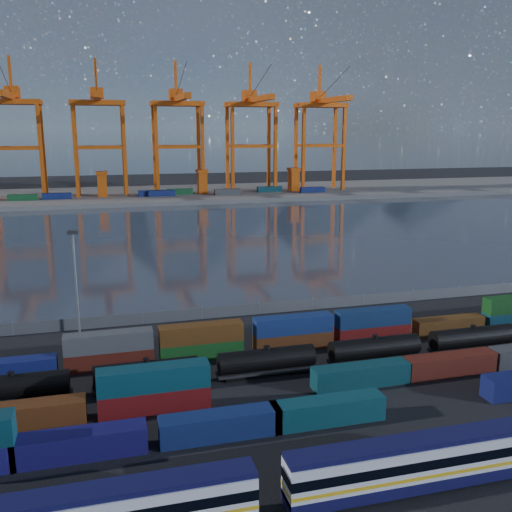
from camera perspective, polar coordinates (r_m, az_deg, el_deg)
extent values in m
plane|color=black|center=(75.41, 6.11, -12.32)|extent=(700.00, 700.00, 0.00)
plane|color=#2E3642|center=(173.37, -6.50, 2.01)|extent=(700.00, 700.00, 0.00)
cube|color=#514F4C|center=(276.43, -9.86, 6.07)|extent=(700.00, 70.00, 2.00)
cone|color=#1E2630|center=(1688.20, -22.29, 19.51)|extent=(1100.00, 1100.00, 520.00)
cone|color=#1E2630|center=(1690.41, -7.83, 19.26)|extent=(1040.00, 1040.00, 460.00)
cone|color=#1E2630|center=(1784.23, 5.70, 17.66)|extent=(960.00, 960.00, 380.00)
cone|color=#1E2630|center=(1932.01, 15.80, 15.68)|extent=(840.00, 840.00, 300.00)
cube|color=#0F0F38|center=(48.49, -14.59, -21.69)|extent=(23.24, 2.51, 0.46)
cube|color=black|center=(49.42, -14.48, -23.25)|extent=(23.27, 2.87, 0.93)
cube|color=silver|center=(55.63, 15.17, -19.30)|extent=(23.24, 2.79, 3.53)
cube|color=#0F0F38|center=(56.63, 15.06, -20.90)|extent=(23.24, 2.85, 1.12)
cube|color=#0F0F38|center=(54.62, 15.30, -17.51)|extent=(23.24, 2.51, 0.46)
cube|color=gold|center=(56.03, 15.13, -19.95)|extent=(23.27, 2.87, 0.33)
cube|color=black|center=(55.44, 15.20, -18.97)|extent=(23.27, 2.87, 0.93)
cube|color=black|center=(53.81, 6.84, -23.16)|extent=(2.79, 1.86, 0.65)
cube|color=black|center=(60.94, 22.07, -19.39)|extent=(2.79, 1.86, 0.65)
cube|color=#141052|center=(61.48, -17.11, -17.54)|extent=(12.83, 2.61, 2.78)
cube|color=navy|center=(62.30, -3.57, -16.53)|extent=(12.83, 2.61, 2.78)
cube|color=#0E3F4C|center=(65.43, 7.18, -15.09)|extent=(12.83, 2.61, 2.78)
cube|color=#572B11|center=(68.73, -22.06, -14.57)|extent=(12.64, 2.57, 2.74)
cube|color=maroon|center=(68.24, -10.10, -13.99)|extent=(12.64, 2.57, 2.74)
cube|color=#0E3B4A|center=(67.07, -10.19, -11.89)|extent=(12.64, 2.57, 2.74)
cube|color=#0C3841|center=(74.48, 10.42, -11.64)|extent=(12.64, 2.57, 2.74)
cube|color=#521910|center=(80.51, 18.79, -10.23)|extent=(12.64, 2.57, 2.74)
cube|color=navy|center=(81.70, -23.42, -10.35)|extent=(11.72, 2.38, 2.54)
cube|color=#501810|center=(80.68, -14.41, -9.96)|extent=(11.72, 2.38, 2.54)
cube|color=#484B4E|center=(79.75, -14.51, -8.28)|extent=(11.72, 2.38, 2.54)
cube|color=#144C19|center=(81.61, -5.45, -9.34)|extent=(11.72, 2.38, 2.54)
cube|color=#593211|center=(80.70, -5.49, -7.66)|extent=(11.72, 2.38, 2.54)
cube|color=#552911|center=(84.73, 3.73, -8.46)|extent=(11.72, 2.38, 2.54)
cube|color=navy|center=(83.85, 3.75, -6.84)|extent=(11.72, 2.38, 2.54)
cube|color=maroon|center=(89.46, 11.57, -7.54)|extent=(11.72, 2.38, 2.54)
cube|color=navy|center=(88.63, 11.64, -5.99)|extent=(11.72, 2.38, 2.54)
cube|color=#563111|center=(95.89, 18.67, -6.58)|extent=(11.72, 2.38, 2.54)
cylinder|color=black|center=(74.01, -23.20, -11.91)|extent=(12.79, 2.85, 2.85)
cylinder|color=black|center=(73.40, -23.31, -10.79)|extent=(0.79, 0.79, 0.49)
cube|color=black|center=(74.65, -23.10, -13.01)|extent=(13.28, 1.97, 0.39)
cube|color=black|center=(74.27, -19.60, -13.18)|extent=(2.46, 1.77, 0.59)
cylinder|color=black|center=(73.24, -10.90, -11.33)|extent=(12.79, 2.85, 2.85)
cylinder|color=black|center=(72.62, -10.95, -10.19)|extent=(0.79, 0.79, 0.49)
cube|color=black|center=(73.89, -10.84, -12.44)|extent=(13.28, 1.97, 0.39)
cube|color=black|center=(73.94, -14.34, -12.94)|extent=(2.46, 1.77, 0.59)
cube|color=black|center=(74.43, -7.35, -12.45)|extent=(2.46, 1.77, 0.59)
cylinder|color=black|center=(75.70, 1.07, -10.27)|extent=(12.79, 2.85, 2.85)
cylinder|color=black|center=(75.10, 1.07, -9.17)|extent=(0.79, 0.79, 0.49)
cube|color=black|center=(76.32, 1.06, -11.36)|extent=(13.28, 1.97, 0.39)
cube|color=black|center=(75.47, -2.24, -11.98)|extent=(2.46, 1.77, 0.59)
cube|color=black|center=(77.73, 4.26, -11.25)|extent=(2.46, 1.77, 0.59)
cylinder|color=black|center=(81.10, 11.77, -8.95)|extent=(12.79, 2.85, 2.85)
cylinder|color=black|center=(80.54, 11.83, -7.91)|extent=(0.79, 0.79, 0.49)
cube|color=black|center=(81.68, 11.72, -9.97)|extent=(13.28, 1.97, 0.39)
cube|color=black|center=(80.04, 8.83, -10.65)|extent=(2.46, 1.77, 0.59)
cube|color=black|center=(83.82, 14.46, -9.81)|extent=(2.46, 1.77, 0.59)
cylinder|color=black|center=(88.90, 20.81, -7.58)|extent=(12.79, 2.85, 2.85)
cylinder|color=black|center=(88.40, 20.89, -6.62)|extent=(0.79, 0.79, 0.49)
cube|color=black|center=(89.44, 20.73, -8.53)|extent=(13.28, 1.97, 0.39)
cube|color=black|center=(87.15, 18.31, -9.18)|extent=(2.46, 1.77, 0.59)
cube|color=black|center=(92.15, 22.97, -8.36)|extent=(2.46, 1.77, 0.59)
cube|color=#595B5E|center=(99.83, 0.30, -5.29)|extent=(160.00, 0.06, 2.00)
cylinder|color=slate|center=(97.64, -23.13, -6.70)|extent=(0.12, 0.12, 2.20)
cylinder|color=slate|center=(96.64, -17.22, -6.43)|extent=(0.12, 0.12, 2.20)
cylinder|color=slate|center=(96.68, -11.27, -6.09)|extent=(0.12, 0.12, 2.20)
cylinder|color=slate|center=(97.74, -5.39, -5.68)|extent=(0.12, 0.12, 2.20)
cylinder|color=slate|center=(99.80, 0.30, -5.24)|extent=(0.12, 0.12, 2.20)
cylinder|color=slate|center=(102.80, 5.70, -4.76)|extent=(0.12, 0.12, 2.20)
cylinder|color=slate|center=(106.65, 10.74, -4.28)|extent=(0.12, 0.12, 2.20)
cylinder|color=slate|center=(111.27, 15.40, -3.81)|extent=(0.12, 0.12, 2.20)
cylinder|color=slate|center=(116.56, 19.65, -3.35)|extent=(0.12, 0.12, 2.20)
cylinder|color=slate|center=(122.45, 23.51, -2.93)|extent=(0.12, 0.12, 2.20)
cylinder|color=slate|center=(92.75, -17.53, -2.79)|extent=(0.36, 0.36, 16.00)
cube|color=black|center=(90.98, -17.88, 2.26)|extent=(1.60, 0.40, 0.60)
cube|color=#C24B0D|center=(264.16, -20.70, 9.59)|extent=(1.52, 1.52, 42.77)
cube|color=#C24B0D|center=(275.51, -20.49, 9.70)|extent=(1.52, 1.52, 42.77)
cube|color=#C24B0D|center=(265.25, -23.02, 9.88)|extent=(20.91, 1.33, 1.33)
cube|color=#C24B0D|center=(276.55, -22.71, 9.98)|extent=(20.91, 1.33, 1.33)
cube|color=#C24B0D|center=(271.00, -23.22, 13.98)|extent=(23.76, 13.31, 2.09)
cube|color=#C24B0D|center=(259.79, -23.59, 14.47)|extent=(2.85, 45.62, 2.38)
cube|color=#C24B0D|center=(274.97, -23.19, 14.85)|extent=(5.70, 7.60, 4.75)
cube|color=#C24B0D|center=(273.58, -23.38, 16.35)|extent=(1.14, 1.14, 15.21)
cylinder|color=black|center=(257.95, -23.80, 15.96)|extent=(0.23, 39.12, 12.91)
cube|color=#C24B0D|center=(263.24, -17.61, 9.80)|extent=(1.52, 1.52, 42.77)
cube|color=#C24B0D|center=(274.63, -17.52, 9.90)|extent=(1.52, 1.52, 42.77)
cube|color=#C24B0D|center=(263.27, -13.00, 10.07)|extent=(1.52, 1.52, 42.77)
cube|color=#C24B0D|center=(274.66, -13.10, 10.15)|extent=(1.52, 1.52, 42.77)
cube|color=#C24B0D|center=(262.97, -15.33, 10.41)|extent=(20.91, 1.33, 1.33)
cube|color=#C24B0D|center=(274.37, -15.34, 10.48)|extent=(20.91, 1.33, 1.33)
cube|color=#C24B0D|center=(268.77, -15.58, 14.54)|extent=(23.76, 13.31, 2.09)
cube|color=#C24B0D|center=(257.47, -15.61, 15.07)|extent=(2.85, 45.62, 2.38)
cube|color=#C24B0D|center=(272.78, -15.63, 15.41)|extent=(5.70, 7.60, 4.75)
cube|color=#C24B0D|center=(271.38, -15.73, 16.93)|extent=(1.14, 1.14, 15.21)
cylinder|color=black|center=(255.61, -15.70, 16.58)|extent=(0.23, 39.12, 12.91)
cube|color=#C24B0D|center=(264.22, -9.90, 10.21)|extent=(1.52, 1.52, 42.77)
cube|color=#C24B0D|center=(275.57, -10.13, 10.29)|extent=(1.52, 1.52, 42.77)
cube|color=#C24B0D|center=(267.00, -5.35, 10.36)|extent=(1.52, 1.52, 42.77)
cube|color=#C24B0D|center=(278.24, -5.77, 10.44)|extent=(1.52, 1.52, 42.77)
cube|color=#C24B0D|center=(265.34, -7.63, 10.75)|extent=(20.91, 1.33, 1.33)
cube|color=#C24B0D|center=(276.64, -7.95, 10.82)|extent=(20.91, 1.33, 1.33)
cube|color=#C24B0D|center=(271.09, -7.92, 14.85)|extent=(23.76, 13.31, 2.09)
cube|color=#C24B0D|center=(259.88, -7.59, 15.38)|extent=(2.85, 45.62, 2.38)
cube|color=#C24B0D|center=(275.06, -8.05, 15.71)|extent=(5.70, 7.60, 4.75)
cube|color=#C24B0D|center=(273.67, -8.05, 17.22)|extent=(1.14, 1.14, 15.21)
cylinder|color=black|center=(258.04, -7.57, 16.88)|extent=(0.23, 39.12, 12.91)
cube|color=#C24B0D|center=(269.78, -2.36, 10.43)|extent=(1.52, 1.52, 42.77)
cube|color=#C24B0D|center=(280.90, -2.88, 10.51)|extent=(1.52, 1.52, 42.77)
cube|color=#C24B0D|center=(275.17, 1.96, 10.47)|extent=(1.52, 1.52, 42.77)
cube|color=#C24B0D|center=(286.09, 1.28, 10.56)|extent=(1.52, 1.52, 42.77)
cube|color=#C24B0D|center=(272.22, -0.18, 10.91)|extent=(20.91, 1.33, 1.33)
cube|color=#C24B0D|center=(283.24, -0.78, 10.97)|extent=(20.91, 1.33, 1.33)
cube|color=#C24B0D|center=(277.83, -0.49, 14.91)|extent=(23.76, 13.31, 2.09)
cube|color=#C24B0D|center=(266.90, 0.15, 15.41)|extent=(2.85, 45.62, 2.38)
cube|color=#C24B0D|center=(281.70, -0.70, 15.75)|extent=(5.70, 7.60, 4.75)
cube|color=#C24B0D|center=(280.35, -0.60, 17.23)|extent=(1.14, 1.14, 15.21)
cylinder|color=black|center=(265.11, 0.29, 16.87)|extent=(0.23, 39.12, 12.91)
cube|color=#C24B0D|center=(279.64, 4.77, 10.47)|extent=(1.52, 1.52, 42.77)
cube|color=#C24B0D|center=(290.38, 4.00, 10.56)|extent=(1.52, 1.52, 42.77)
cube|color=#C24B0D|center=(287.40, 8.76, 10.43)|extent=(1.52, 1.52, 42.77)
cube|color=#C24B0D|center=(297.87, 7.86, 10.53)|extent=(1.52, 1.52, 42.77)
cube|color=#C24B0D|center=(283.28, 6.81, 10.89)|extent=(20.91, 1.33, 1.33)
cube|color=#C24B0D|center=(293.90, 5.96, 10.97)|extent=(20.91, 1.33, 1.33)
cube|color=#C24B0D|center=(288.68, 6.47, 14.75)|extent=(23.76, 13.31, 2.09)
cube|color=#C24B0D|center=(278.18, 7.37, 15.20)|extent=(2.85, 45.62, 2.38)
cube|color=#C24B0D|center=(292.41, 6.21, 15.57)|extent=(5.70, 7.60, 4.75)
cube|color=#C24B0D|center=(291.10, 6.39, 16.98)|extent=(1.14, 1.14, 15.21)
cylinder|color=black|center=(276.47, 7.60, 16.59)|extent=(0.23, 39.12, 12.91)
cube|color=navy|center=(261.08, -9.41, 6.21)|extent=(12.00, 2.44, 2.60)
cube|color=navy|center=(273.70, 5.66, 6.61)|extent=(12.00, 2.44, 2.60)
cube|color=navy|center=(262.08, -10.38, 6.20)|extent=(12.00, 2.44, 2.60)
cube|color=#3F4244|center=(263.77, -2.89, 6.43)|extent=(12.00, 2.44, 2.60)
cube|color=#144C23|center=(261.32, -22.29, 5.45)|extent=(12.00, 2.44, 2.60)
cube|color=navy|center=(261.31, -19.29, 5.68)|extent=(12.00, 2.44, 2.60)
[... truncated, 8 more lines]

